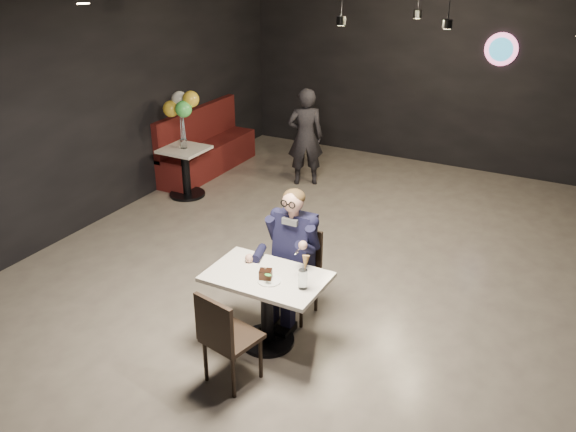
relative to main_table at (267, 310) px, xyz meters
The scene contains 17 objects.
floor 1.35m from the main_table, 87.87° to the left, with size 9.00×9.00×0.00m, color gray.
wall_sign 6.05m from the main_table, 81.63° to the left, with size 0.50×0.06×0.50m, color pink, non-canonical shape.
pendant_lights 4.14m from the main_table, 89.16° to the left, with size 1.40×1.20×0.36m, color black.
main_table is the anchor object (origin of this frame).
chair_far 0.56m from the main_table, 90.00° to the left, with size 0.42×0.46×0.92m, color black.
chair_near 0.61m from the main_table, 90.00° to the right, with size 0.42×0.46×0.92m, color black.
seated_man 0.65m from the main_table, 90.00° to the left, with size 0.60×0.80×1.44m, color black.
dessert_plate 0.40m from the main_table, 46.86° to the right, with size 0.21×0.21×0.01m, color white.
cake_slice 0.43m from the main_table, 65.55° to the right, with size 0.11×0.09×0.08m, color black.
mint_leaf 0.49m from the main_table, 54.54° to the right, with size 0.07×0.04×0.01m, color green.
sundae_glass 0.61m from the main_table, ahead, with size 0.08×0.08×0.18m, color silver.
wafer_cone 0.75m from the main_table, ahead, with size 0.07×0.07×0.14m, color tan.
booth_bench 4.83m from the main_table, 131.56° to the left, with size 0.53×2.11×1.06m, color #45110E.
side_table 3.90m from the main_table, 138.02° to the left, with size 0.62×0.62×0.77m, color white.
balloon_vase 3.93m from the main_table, 138.02° to the left, with size 0.09×0.09×0.14m, color silver.
balloon_bunch 4.00m from the main_table, 138.02° to the left, with size 0.43×0.43×0.71m, color gold.
passerby 4.22m from the main_table, 111.77° to the left, with size 0.55×0.36×1.52m, color black.
Camera 1 is at (2.41, -5.48, 3.59)m, focal length 38.00 mm.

